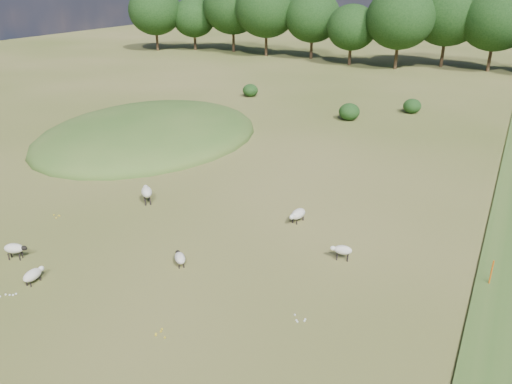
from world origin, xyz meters
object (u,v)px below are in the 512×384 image
Objects in this scene: sheep_3 at (298,214)px; sheep_2 at (147,192)px; sheep_1 at (342,250)px; marker_post at (491,273)px; sheep_0 at (180,258)px; sheep_5 at (15,249)px; sheep_4 at (33,275)px.

sheep_2 is at bearing -66.92° from sheep_3.
marker_post is at bearing 174.71° from sheep_1.
sheep_3 is (8.55, 1.77, -0.22)m from sheep_2.
sheep_1 is at bearing -138.42° from sheep_2.
marker_post is 1.24× the size of sheep_0.
sheep_3 is at bearing -72.24° from sheep_0.
sheep_5 reaches higher than sheep_3.
sheep_2 reaches higher than sheep_3.
sheep_5 is at bearing -34.84° from sheep_3.
marker_post is 9.57m from sheep_3.
sheep_2 is at bearing 56.43° from sheep_5.
marker_post is at bearing -134.29° from sheep_2.
sheep_0 is 0.75× the size of sheep_3.
marker_post is 1.10× the size of sheep_4.
sheep_2 is 1.14× the size of sheep_4.
sheep_3 is at bearing 19.92° from sheep_5.
sheep_2 reaches higher than sheep_1.
sheep_4 is 0.97× the size of sheep_5.
sheep_5 is (-9.87, -9.45, 0.09)m from sheep_3.
sheep_3 is at bearing -122.97° from sheep_2.
sheep_4 is 2.50m from sheep_5.
sheep_4 is (-7.56, -10.40, -0.06)m from sheep_3.
sheep_1 is at bearing 63.69° from sheep_3.
sheep_0 is at bearing 0.11° from sheep_5.
sheep_1 is at bearing -105.95° from sheep_0.
sheep_2 is (-5.61, 4.61, 0.30)m from sheep_0.
marker_post is 0.97× the size of sheep_2.
sheep_0 is 7.02m from sheep_3.
sheep_5 is (-19.29, -7.80, -0.05)m from marker_post.
sheep_0 is 0.94× the size of sheep_1.
sheep_0 is at bearing -52.72° from sheep_4.
marker_post is 0.93× the size of sheep_3.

